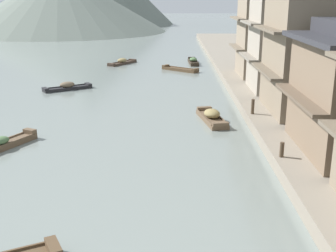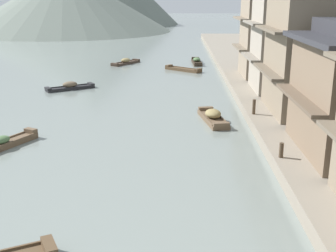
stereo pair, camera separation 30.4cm
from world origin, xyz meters
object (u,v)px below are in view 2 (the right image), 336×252
object	(u,v)px
boat_moored_far	(213,117)
boat_crossing_west	(197,61)
boat_moored_second	(126,62)
mooring_post_dock_mid	(281,150)
boat_upstream_distant	(70,87)
mooring_post_dock_far	(254,107)
house_waterfront_end	(266,28)
boat_midriver_upstream	(183,69)
boat_midriver_drifting	(2,144)
house_waterfront_narrow	(318,44)
house_waterfront_far	(286,35)

from	to	relation	value
boat_moored_far	boat_crossing_west	distance (m)	24.98
boat_moored_second	mooring_post_dock_mid	xyz separation A→B (m)	(11.05, -32.61, 0.76)
boat_upstream_distant	mooring_post_dock_far	size ratio (longest dim) A/B	4.27
mooring_post_dock_mid	boat_crossing_west	bearing A→B (deg)	94.43
boat_crossing_west	house_waterfront_end	bearing A→B (deg)	-63.36
boat_moored_far	boat_midriver_upstream	size ratio (longest dim) A/B	1.09
boat_midriver_drifting	boat_crossing_west	xyz separation A→B (m)	(11.64, 30.52, 0.01)
house_waterfront_narrow	boat_midriver_drifting	bearing A→B (deg)	-162.30
boat_midriver_upstream	mooring_post_dock_far	world-z (taller)	mooring_post_dock_far
boat_midriver_upstream	house_waterfront_far	size ratio (longest dim) A/B	0.46
boat_moored_far	boat_upstream_distant	size ratio (longest dim) A/B	1.08
boat_moored_second	mooring_post_dock_far	world-z (taller)	mooring_post_dock_far
boat_crossing_west	boat_midriver_drifting	bearing A→B (deg)	-110.88
boat_moored_second	mooring_post_dock_mid	bearing A→B (deg)	-71.28
house_waterfront_far	boat_midriver_upstream	bearing A→B (deg)	121.33
boat_upstream_distant	boat_midriver_drifting	bearing A→B (deg)	-90.09
boat_moored_far	house_waterfront_narrow	size ratio (longest dim) A/B	0.50
mooring_post_dock_far	boat_moored_far	bearing A→B (deg)	167.27
mooring_post_dock_far	house_waterfront_far	bearing A→B (deg)	64.94
boat_crossing_west	boat_moored_second	bearing A→B (deg)	-175.84
boat_midriver_upstream	mooring_post_dock_far	xyz separation A→B (m)	(4.25, -20.25, 0.98)
boat_moored_second	boat_moored_far	size ratio (longest dim) A/B	0.98
boat_moored_second	boat_midriver_drifting	bearing A→B (deg)	-96.04
boat_moored_far	boat_crossing_west	xyz separation A→B (m)	(-0.06, 24.98, -0.04)
house_waterfront_end	mooring_post_dock_far	world-z (taller)	house_waterfront_end
boat_crossing_west	boat_midriver_upstream	bearing A→B (deg)	-107.50
boat_moored_far	mooring_post_dock_mid	xyz separation A→B (m)	(2.51, -8.24, 0.72)
boat_midriver_upstream	house_waterfront_end	xyz separation A→B (m)	(7.46, -6.24, 4.81)
boat_moored_second	boat_midriver_drifting	xyz separation A→B (m)	(-3.16, -29.90, -0.01)
boat_moored_second	boat_midriver_upstream	size ratio (longest dim) A/B	1.06
boat_moored_far	house_waterfront_far	bearing A→B (deg)	49.03
boat_midriver_upstream	boat_upstream_distant	xyz separation A→B (m)	(-9.94, -9.99, 0.10)
boat_crossing_west	mooring_post_dock_far	size ratio (longest dim) A/B	5.07
boat_moored_second	house_waterfront_far	bearing A→B (deg)	-50.13
boat_midriver_upstream	house_waterfront_far	xyz separation A→B (m)	(7.76, -12.75, 4.81)
boat_midriver_drifting	house_waterfront_narrow	xyz separation A→B (m)	(18.08, 5.77, 4.71)
house_waterfront_far	house_waterfront_narrow	bearing A→B (deg)	-87.00
mooring_post_dock_mid	boat_moored_far	bearing A→B (deg)	106.96
boat_crossing_west	house_waterfront_narrow	size ratio (longest dim) A/B	0.55
boat_midriver_drifting	boat_midriver_upstream	bearing A→B (deg)	68.43
boat_moored_second	house_waterfront_end	distance (m)	18.58
boat_midriver_upstream	boat_upstream_distant	distance (m)	14.10
boat_midriver_drifting	house_waterfront_narrow	distance (m)	19.55
mooring_post_dock_far	boat_moored_second	bearing A→B (deg)	113.90
boat_midriver_upstream	mooring_post_dock_mid	distance (m)	28.26
boat_midriver_upstream	house_waterfront_far	bearing A→B (deg)	-58.67
boat_midriver_upstream	boat_crossing_west	xyz separation A→B (m)	(1.67, 5.30, 0.10)
boat_upstream_distant	boat_midriver_upstream	bearing A→B (deg)	45.14
boat_crossing_west	mooring_post_dock_mid	xyz separation A→B (m)	(2.58, -33.23, 0.76)
boat_upstream_distant	house_waterfront_end	world-z (taller)	house_waterfront_end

